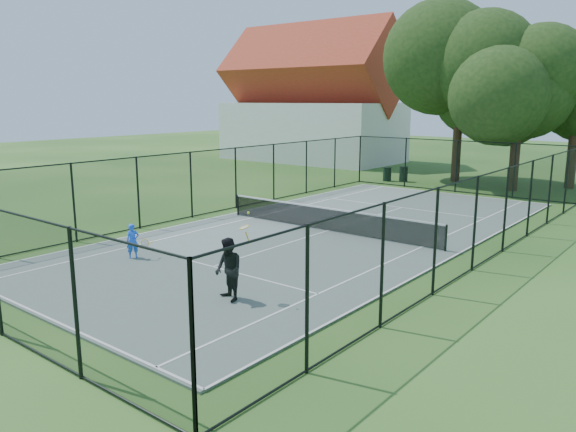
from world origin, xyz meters
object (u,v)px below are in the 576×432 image
Objects in this scene: tennis_net at (328,218)px; trash_bin_right at (403,174)px; player_black at (229,270)px; trash_bin_left at (387,174)px; player_blue at (133,241)px.

tennis_net and trash_bin_right have the same top height.
player_black is (2.55, -8.25, 0.32)m from tennis_net.
trash_bin_right reaches higher than trash_bin_left.
player_black is at bearing -72.82° from tennis_net.
tennis_net is 7.86m from player_blue.
trash_bin_right is at bearing 93.89° from player_blue.
player_black is at bearing -9.60° from player_blue.
trash_bin_left is 1.06m from trash_bin_right.
player_blue is at bearing -86.11° from trash_bin_right.
trash_bin_left is 22.02m from player_blue.
trash_bin_left is at bearing -158.41° from trash_bin_right.
trash_bin_left is at bearing 96.52° from player_blue.
trash_bin_left is 0.39× the size of player_black.
tennis_net is 9.98× the size of trash_bin_right.
tennis_net is 8.67× the size of player_blue.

